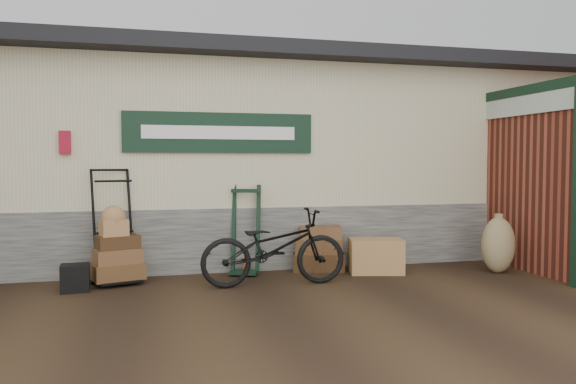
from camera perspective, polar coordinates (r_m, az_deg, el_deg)
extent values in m
plane|color=black|center=(7.06, -3.37, -9.60)|extent=(80.00, 80.00, 0.00)
cube|color=#4C4C47|center=(9.66, -6.45, -3.49)|extent=(14.00, 3.54, 0.90)
cube|color=#C9B893|center=(9.61, -6.51, 5.43)|extent=(14.00, 3.50, 2.10)
cube|color=black|center=(9.58, -6.42, 12.36)|extent=(14.40, 4.10, 0.20)
cube|color=black|center=(7.81, -6.94, 6.00)|extent=(2.60, 0.06, 0.55)
cube|color=white|center=(7.77, -6.90, 6.01)|extent=(2.10, 0.01, 0.18)
cube|color=maroon|center=(7.81, -21.71, 4.71)|extent=(0.14, 0.10, 0.30)
cube|color=maroon|center=(9.97, 22.74, 1.39)|extent=(1.60, 4.50, 2.60)
cube|color=#194C2D|center=(8.71, 22.52, 8.12)|extent=(0.04, 2.40, 0.28)
cube|color=black|center=(8.73, 22.55, 9.42)|extent=(0.05, 2.50, 0.14)
cube|color=#925A3A|center=(7.98, 8.91, -6.42)|extent=(0.82, 0.63, 0.47)
cube|color=black|center=(7.24, -20.82, -8.16)|extent=(0.34, 0.30, 0.32)
imported|color=black|center=(7.03, -1.44, -5.23)|extent=(0.65, 1.84, 1.07)
ellipsoid|color=brown|center=(8.40, 20.57, -5.06)|extent=(0.52, 0.45, 0.78)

